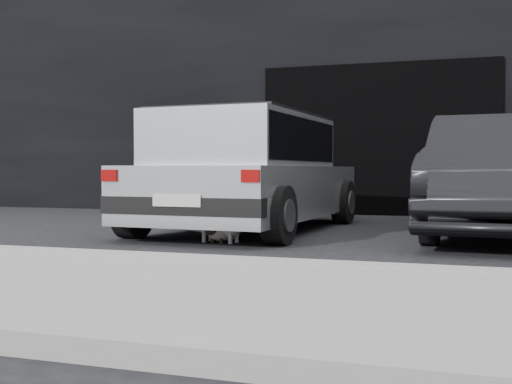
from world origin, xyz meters
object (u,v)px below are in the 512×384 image
(cat_white, at_px, (223,225))
(cat_siamese, at_px, (222,232))
(silver_hatchback, at_px, (248,167))
(second_car, at_px, (501,175))

(cat_white, bearing_deg, cat_siamese, -100.02)
(silver_hatchback, distance_m, second_car, 3.04)
(silver_hatchback, xyz_separation_m, second_car, (3.03, 0.30, -0.09))
(silver_hatchback, distance_m, cat_white, 1.50)
(second_car, distance_m, cat_siamese, 3.35)
(second_car, bearing_deg, cat_white, -147.15)
(silver_hatchback, relative_size, cat_white, 5.01)
(silver_hatchback, distance_m, cat_siamese, 1.53)
(silver_hatchback, height_order, second_car, silver_hatchback)
(cat_siamese, relative_size, cat_white, 0.81)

